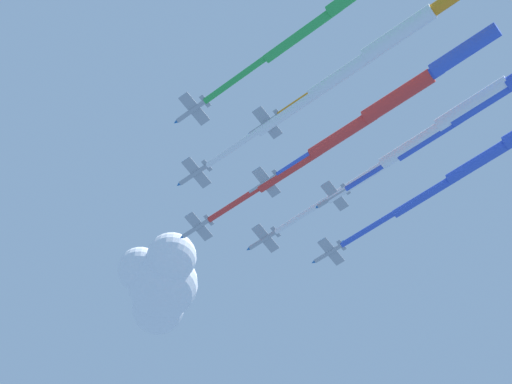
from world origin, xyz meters
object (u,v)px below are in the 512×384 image
object	(u,v)px
jet_port_inner	(344,72)
jet_starboard_outer	(432,10)
jet_trail_port	(485,100)
jet_lead	(344,132)
jet_port_mid	(411,87)
jet_port_outer	(483,158)
jet_starboard_inner	(417,141)

from	to	relation	value
jet_port_inner	jet_starboard_outer	world-z (taller)	jet_starboard_outer
jet_port_inner	jet_trail_port	size ratio (longest dim) A/B	1.01
jet_lead	jet_starboard_outer	xyz separation A→B (m)	(35.26, 4.95, -1.19)
jet_lead	jet_port_inner	world-z (taller)	jet_lead
jet_port_mid	jet_starboard_outer	world-z (taller)	jet_port_mid
jet_port_inner	jet_port_outer	xyz separation A→B (m)	(-9.61, 40.84, 1.67)
jet_lead	jet_starboard_outer	world-z (taller)	jet_lead
jet_port_mid	jet_trail_port	bearing A→B (deg)	80.13
jet_starboard_inner	jet_trail_port	size ratio (longest dim) A/B	1.07
jet_port_mid	jet_port_outer	bearing A→B (deg)	114.06
jet_port_inner	jet_starboard_outer	size ratio (longest dim) A/B	0.96
jet_starboard_outer	jet_port_mid	bearing A→B (deg)	166.79
jet_trail_port	jet_port_outer	bearing A→B (deg)	153.01
jet_trail_port	jet_starboard_outer	bearing A→B (deg)	-54.20
jet_lead	jet_port_inner	distance (m)	16.80
jet_port_inner	jet_port_mid	bearing A→B (deg)	85.30
jet_starboard_inner	jet_port_outer	distance (m)	16.87
jet_port_outer	jet_starboard_outer	distance (m)	41.46
jet_lead	jet_port_inner	size ratio (longest dim) A/B	1.02
jet_starboard_inner	jet_port_outer	xyz separation A→B (m)	(1.74, 16.77, -0.44)
jet_starboard_outer	jet_trail_port	size ratio (longest dim) A/B	1.05
jet_lead	jet_port_outer	world-z (taller)	jet_lead
jet_starboard_outer	jet_port_outer	bearing A→B (deg)	135.76
jet_port_mid	jet_lead	bearing A→B (deg)	-150.48
jet_port_inner	jet_trail_port	xyz separation A→B (m)	(4.37, 33.72, 1.59)
jet_port_inner	jet_port_outer	size ratio (longest dim) A/B	0.96
jet_starboard_inner	jet_port_outer	world-z (taller)	jet_starboard_inner
jet_starboard_inner	jet_trail_port	xyz separation A→B (m)	(15.71, 9.65, -0.52)
jet_port_mid	jet_port_outer	world-z (taller)	jet_port_mid
jet_trail_port	jet_port_mid	bearing A→B (deg)	-99.87
jet_lead	jet_trail_port	distance (m)	33.12
jet_port_mid	jet_trail_port	xyz separation A→B (m)	(3.03, 17.40, -0.23)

